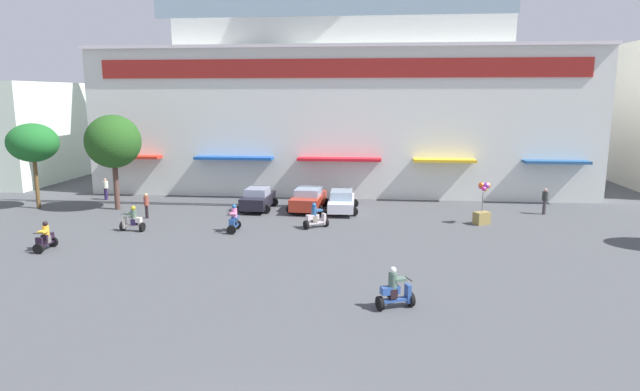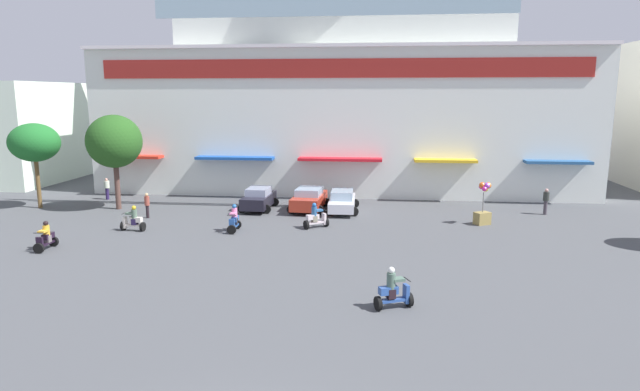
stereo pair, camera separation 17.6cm
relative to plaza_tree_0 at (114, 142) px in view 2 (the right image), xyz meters
name	(u,v)px [view 2 (the right image)]	position (x,y,z in m)	size (l,w,h in m)	color
ground_plane	(308,271)	(14.49, -11.64, -4.57)	(128.00, 128.00, 0.00)	#484A4E
colonial_building	(344,78)	(14.49, 12.28, 4.46)	(38.24, 19.01, 20.54)	white
flank_building_left	(18,132)	(-14.45, 10.82, -0.22)	(8.23, 11.33, 8.70)	white
plaza_tree_0	(114,142)	(0.00, 0.00, 0.00)	(3.59, 3.76, 6.36)	brown
plaza_tree_2	(34,143)	(-5.52, -0.24, -0.11)	(3.39, 3.04, 5.78)	brown
parked_car_0	(259,199)	(9.51, 0.85, -3.81)	(2.31, 3.94, 1.50)	black
parked_car_1	(309,199)	(12.92, 1.03, -3.80)	(2.61, 4.37, 1.50)	#AB311F
parked_car_2	(342,201)	(15.16, 0.79, -3.85)	(2.30, 4.39, 1.44)	silver
scooter_rider_3	(393,291)	(18.12, -15.56, -3.92)	(1.47, 1.03, 1.58)	black
scooter_rider_5	(46,238)	(1.02, -9.77, -3.97)	(0.55, 1.42, 1.46)	black
scooter_rider_6	(316,218)	(13.93, -3.86, -3.95)	(1.49, 1.28, 1.51)	black
scooter_rider_8	(133,220)	(3.66, -5.63, -3.97)	(1.38, 0.62, 1.47)	black
scooter_rider_9	(234,220)	(9.43, -5.17, -3.93)	(0.54, 1.37, 1.57)	black
pedestrian_0	(546,200)	(28.31, 1.31, -3.60)	(0.51, 0.51, 1.71)	#463E47
pedestrian_1	(107,188)	(-2.43, 3.16, -3.68)	(0.53, 0.53, 1.59)	#291D4B
pedestrian_2	(147,204)	(3.09, -2.39, -3.66)	(0.41, 0.41, 1.59)	black
balloon_vendor_cart	(483,206)	(23.76, -1.91, -3.46)	(1.08, 0.97, 2.57)	olive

